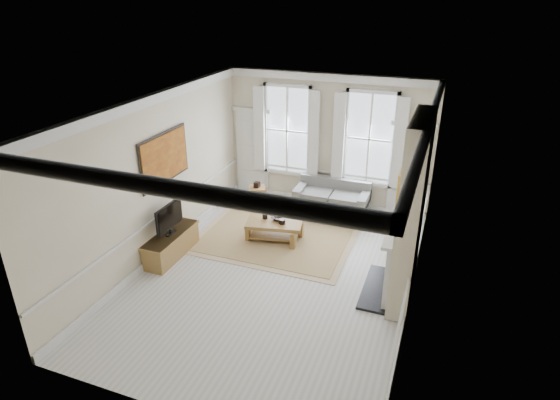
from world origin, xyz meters
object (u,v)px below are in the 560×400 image
at_px(sofa, 332,200).
at_px(coffee_table, 275,224).
at_px(tv_stand, 171,245).
at_px(side_table, 257,191).

xyz_separation_m(sofa, coffee_table, (-0.86, -1.79, 0.02)).
bearing_deg(tv_stand, coffee_table, 38.56).
relative_size(coffee_table, tv_stand, 0.91).
xyz_separation_m(sofa, side_table, (-1.96, -0.21, 0.04)).
bearing_deg(side_table, sofa, 6.22).
bearing_deg(coffee_table, tv_stand, -153.10).
bearing_deg(side_table, tv_stand, -103.02).
distance_m(sofa, coffee_table, 1.99).
distance_m(coffee_table, tv_stand, 2.29).
xyz_separation_m(sofa, tv_stand, (-2.66, -3.22, -0.09)).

